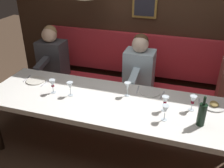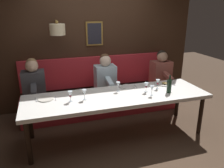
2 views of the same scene
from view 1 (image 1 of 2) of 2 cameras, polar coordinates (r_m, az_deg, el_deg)
The scene contains 16 objects.
ground_plane at distance 3.16m, azimuth 0.99°, elevation -15.51°, with size 12.00×12.00×0.00m, color #4C3828.
dining_table at distance 2.74m, azimuth 1.10°, elevation -5.10°, with size 0.90×2.97×0.74m.
banquette_bench at distance 3.71m, azimuth 5.05°, elevation -3.87°, with size 0.52×3.17×0.45m, color red.
back_wall_panel at distance 3.81m, azimuth 7.73°, elevation 15.37°, with size 0.59×4.37×2.90m.
diner_near at distance 3.42m, azimuth 6.22°, elevation 4.37°, with size 0.60×0.40×0.79m.
diner_middle at distance 3.89m, azimuth -13.50°, elevation 6.69°, with size 0.60×0.40×0.79m.
place_setting_0 at distance 3.27m, azimuth -16.91°, elevation 0.77°, with size 0.24×0.32×0.01m.
place_setting_1 at distance 2.83m, azimuth 22.14°, elevation -4.49°, with size 0.24×0.32×0.05m.
place_setting_2 at distance 2.91m, azimuth 8.58°, elevation -1.79°, with size 0.24×0.32×0.01m.
wine_glass_0 at distance 2.90m, azimuth -13.38°, elevation 0.09°, with size 0.07×0.07×0.16m.
wine_glass_1 at distance 2.56m, azimuth 11.99°, elevation -3.72°, with size 0.07×0.07×0.16m.
wine_glass_2 at distance 2.42m, azimuth 12.01°, elevation -5.72°, with size 0.07×0.07×0.16m.
wine_glass_3 at distance 2.81m, azimuth -9.52°, elevation -0.46°, with size 0.07×0.07×0.16m.
wine_glass_4 at distance 2.77m, azimuth 3.53°, elevation -0.53°, with size 0.07×0.07×0.16m.
wine_glass_5 at distance 2.64m, azimuth 17.91°, elevation -3.53°, with size 0.07×0.07×0.16m.
wine_bottle at distance 2.45m, azimuth 19.75°, elevation -6.49°, with size 0.08×0.08×0.30m.
Camera 1 is at (-2.20, -0.66, 2.17)m, focal length 40.21 mm.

